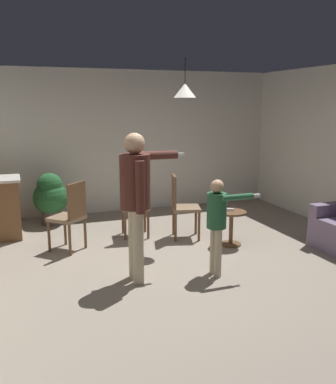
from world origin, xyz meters
The scene contains 11 objects.
ground centered at (0.00, 0.00, 0.00)m, with size 7.68×7.68×0.00m, color gray.
wall_back centered at (0.00, 3.20, 1.35)m, with size 6.40×0.10×2.70m, color silver.
side_table_by_couch centered at (1.06, 0.53, 0.33)m, with size 0.44×0.44×0.52m.
person_adult centered at (-0.60, -0.23, 1.09)m, with size 0.86×0.51×1.75m.
person_child centered at (0.35, -0.41, 0.74)m, with size 0.62×0.35×1.19m.
dining_chair_by_counter centered at (0.50, 1.11, 0.55)m, with size 0.52×0.52×1.00m.
dining_chair_near_wall centered at (-0.16, 1.38, 0.55)m, with size 0.48×0.48×1.00m.
dining_chair_centre_back centered at (-1.19, 1.09, 0.55)m, with size 0.59×0.59×1.00m.
potted_plant_corner centered at (-1.34, 2.61, 0.50)m, with size 0.59×0.59×0.91m.
spare_remote_on_table centered at (1.04, 0.56, 0.54)m, with size 0.04×0.13×0.04m, color white.
ceiling_light_pendant centered at (0.45, 0.89, 2.25)m, with size 0.32×0.32×0.55m.
Camera 1 is at (-1.91, -4.84, 2.06)m, focal length 39.87 mm.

